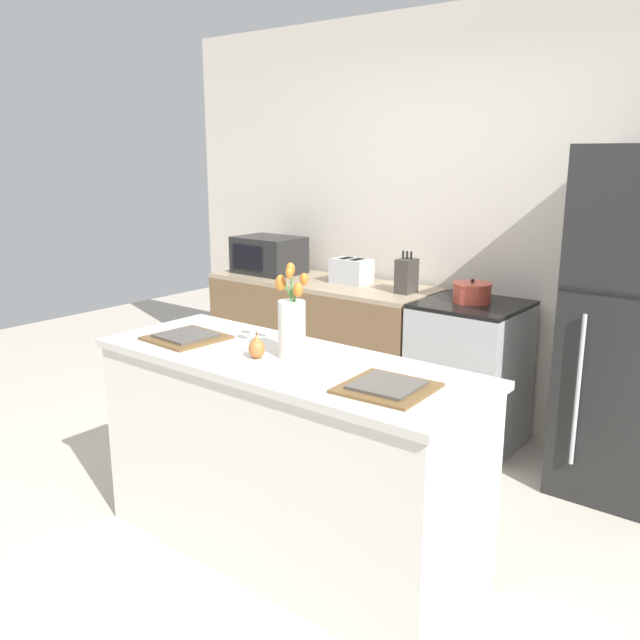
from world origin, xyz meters
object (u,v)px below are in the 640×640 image
(cooking_pot, at_px, (472,292))
(knife_block, at_px, (407,276))
(plate_setting_left, at_px, (186,337))
(toaster, at_px, (351,271))
(microwave, at_px, (269,255))
(flower_vase, at_px, (292,323))
(stove_range, at_px, (469,375))
(pear_figurine, at_px, (257,348))
(plate_setting_right, at_px, (387,387))

(cooking_pot, xyz_separation_m, knife_block, (-0.46, -0.01, 0.05))
(knife_block, bearing_deg, plate_setting_left, -96.77)
(toaster, bearing_deg, plate_setting_left, -80.94)
(plate_setting_left, relative_size, toaster, 1.22)
(toaster, xyz_separation_m, microwave, (-0.73, -0.05, 0.05))
(flower_vase, relative_size, toaster, 1.45)
(plate_setting_left, height_order, cooking_pot, cooking_pot)
(flower_vase, height_order, plate_setting_left, flower_vase)
(microwave, height_order, knife_block, same)
(stove_range, distance_m, pear_figurine, 1.76)
(flower_vase, bearing_deg, stove_range, 86.95)
(stove_range, height_order, plate_setting_left, plate_setting_left)
(microwave, xyz_separation_m, knife_block, (1.19, 0.00, -0.02))
(stove_range, bearing_deg, toaster, 177.16)
(flower_vase, xyz_separation_m, pear_figurine, (-0.11, -0.11, -0.10))
(toaster, relative_size, cooking_pot, 1.20)
(stove_range, bearing_deg, knife_block, -179.99)
(pear_figurine, relative_size, toaster, 0.42)
(stove_range, xyz_separation_m, flower_vase, (-0.08, -1.56, 0.63))
(stove_range, relative_size, toaster, 3.28)
(plate_setting_left, xyz_separation_m, knife_block, (0.20, 1.66, 0.08))
(pear_figurine, xyz_separation_m, plate_setting_left, (-0.47, 0.01, -0.04))
(stove_range, height_order, plate_setting_right, plate_setting_right)
(plate_setting_right, distance_m, cooking_pot, 1.73)
(flower_vase, relative_size, plate_setting_right, 1.19)
(plate_setting_right, distance_m, microwave, 2.70)
(flower_vase, relative_size, cooking_pot, 1.74)
(microwave, bearing_deg, pear_figurine, -48.62)
(toaster, bearing_deg, stove_range, -2.84)
(cooking_pot, relative_size, knife_block, 0.86)
(plate_setting_right, relative_size, knife_block, 1.26)
(toaster, bearing_deg, microwave, -176.29)
(pear_figurine, height_order, toaster, toaster)
(pear_figurine, xyz_separation_m, knife_block, (-0.28, 1.67, 0.05))
(knife_block, bearing_deg, stove_range, 0.01)
(stove_range, xyz_separation_m, pear_figurine, (-0.19, -1.67, 0.52))
(microwave, bearing_deg, stove_range, 0.02)
(plate_setting_left, xyz_separation_m, cooking_pot, (0.65, 1.66, 0.03))
(plate_setting_right, xyz_separation_m, knife_block, (-0.93, 1.66, 0.08))
(toaster, relative_size, microwave, 0.58)
(plate_setting_right, xyz_separation_m, toaster, (-1.40, 1.70, 0.06))
(plate_setting_right, height_order, cooking_pot, cooking_pot)
(plate_setting_left, bearing_deg, knife_block, 83.23)
(plate_setting_left, relative_size, cooking_pot, 1.46)
(pear_figurine, distance_m, toaster, 1.87)
(pear_figurine, distance_m, plate_setting_right, 0.66)
(flower_vase, bearing_deg, plate_setting_left, -170.78)
(toaster, bearing_deg, cooking_pot, -2.42)
(stove_range, xyz_separation_m, knife_block, (-0.47, -0.00, 0.57))
(pear_figurine, bearing_deg, stove_range, 83.50)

